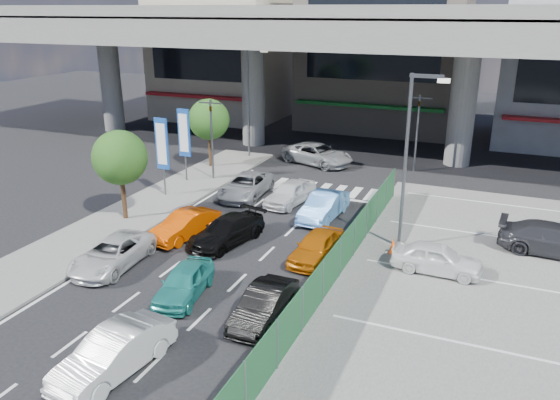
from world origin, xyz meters
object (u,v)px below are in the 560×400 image
at_px(hatch_white_back_mid, 114,353).
at_px(crossing_wagon_silver, 318,154).
at_px(traffic_light_right, 418,114).
at_px(tree_far, 209,120).
at_px(taxi_teal_mid, 184,282).
at_px(signboard_far, 184,135).
at_px(taxi_orange_left, 185,225).
at_px(wagon_silver_front_left, 246,186).
at_px(hatch_black_mid_right, 264,305).
at_px(signboard_near, 162,146).
at_px(tree_near, 120,158).
at_px(taxi_orange_right, 317,246).
at_px(sedan_white_front_mid, 290,193).
at_px(sedan_black_mid, 227,231).
at_px(sedan_white_mid_left, 112,254).
at_px(traffic_cone, 393,246).
at_px(kei_truck_front_right, 324,206).
at_px(street_lamp_right, 410,149).
at_px(parked_sedan_white, 437,258).
at_px(traffic_light_left, 211,120).
at_px(street_lamp_left, 250,93).

bearing_deg(hatch_white_back_mid, crossing_wagon_silver, 102.26).
height_order(traffic_light_right, tree_far, traffic_light_right).
bearing_deg(taxi_teal_mid, crossing_wagon_silver, 84.40).
bearing_deg(signboard_far, crossing_wagon_silver, 48.30).
distance_m(taxi_orange_left, wagon_silver_front_left, 6.67).
bearing_deg(hatch_white_back_mid, hatch_black_mid_right, 63.78).
xyz_separation_m(tree_far, taxi_orange_left, (4.98, -11.29, -2.75)).
bearing_deg(taxi_orange_left, hatch_black_mid_right, -27.03).
bearing_deg(signboard_near, wagon_silver_front_left, 23.12).
bearing_deg(tree_near, taxi_orange_right, -3.72).
height_order(taxi_teal_mid, sedan_white_front_mid, sedan_white_front_mid).
distance_m(tree_near, sedan_black_mid, 6.97).
height_order(sedan_white_mid_left, sedan_black_mid, sedan_black_mid).
bearing_deg(signboard_near, crossing_wagon_silver, 59.47).
xyz_separation_m(sedan_white_mid_left, taxi_teal_mid, (4.24, -1.03, 0.00)).
xyz_separation_m(taxi_teal_mid, crossing_wagon_silver, (-1.41, 19.97, 0.11)).
relative_size(sedan_black_mid, sedan_white_front_mid, 1.11).
xyz_separation_m(traffic_light_right, sedan_black_mid, (-6.13, -15.65, -3.30)).
relative_size(taxi_orange_left, traffic_cone, 5.45).
relative_size(signboard_near, taxi_orange_right, 1.24).
bearing_deg(sedan_white_front_mid, sedan_black_mid, -86.70).
bearing_deg(tree_near, signboard_near, 92.87).
distance_m(taxi_orange_left, kei_truck_front_right, 7.36).
height_order(sedan_white_mid_left, kei_truck_front_right, kei_truck_front_right).
bearing_deg(tree_far, taxi_teal_mid, -63.74).
distance_m(signboard_far, sedan_white_mid_left, 12.51).
relative_size(tree_far, hatch_black_mid_right, 1.28).
bearing_deg(sedan_white_front_mid, street_lamp_right, -17.47).
bearing_deg(hatch_white_back_mid, taxi_orange_right, 80.32).
relative_size(tree_near, taxi_orange_left, 1.23).
xyz_separation_m(traffic_light_right, parked_sedan_white, (3.45, -15.02, -3.24)).
xyz_separation_m(sedan_black_mid, parked_sedan_white, (9.58, 0.63, 0.06)).
relative_size(traffic_light_right, traffic_cone, 7.28).
distance_m(tree_far, crossing_wagon_silver, 8.04).
bearing_deg(street_lamp_right, taxi_orange_left, -164.39).
xyz_separation_m(tree_near, parked_sedan_white, (15.95, -0.02, -2.69)).
distance_m(taxi_orange_right, parked_sedan_white, 5.12).
bearing_deg(hatch_black_mid_right, street_lamp_right, 67.06).
xyz_separation_m(crossing_wagon_silver, parked_sedan_white, (10.13, -14.22, -0.03)).
xyz_separation_m(hatch_white_back_mid, wagon_silver_front_left, (-3.57, 16.47, -0.03)).
distance_m(taxi_orange_right, kei_truck_front_right, 5.08).
distance_m(street_lamp_right, wagon_silver_front_left, 11.46).
relative_size(traffic_light_left, signboard_near, 1.11).
bearing_deg(taxi_orange_left, traffic_cone, 23.57).
xyz_separation_m(sedan_white_mid_left, sedan_black_mid, (3.39, 4.09, 0.02)).
bearing_deg(signboard_far, hatch_white_back_mid, -64.55).
bearing_deg(hatch_black_mid_right, traffic_light_right, 85.06).
distance_m(signboard_far, hatch_white_back_mid, 19.63).
distance_m(street_lamp_left, sedan_white_mid_left, 19.33).
distance_m(street_lamp_right, traffic_cone, 4.44).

